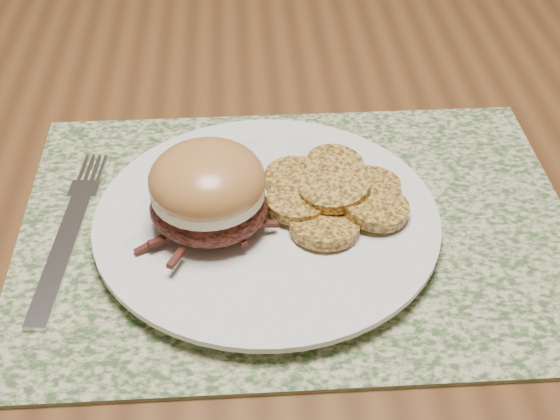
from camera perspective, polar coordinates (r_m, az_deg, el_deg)
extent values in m
cube|color=brown|center=(0.75, 1.10, 3.91)|extent=(1.50, 0.90, 0.04)
cube|color=#38542B|center=(0.64, 1.27, -1.23)|extent=(0.45, 0.33, 0.00)
cylinder|color=white|center=(0.63, -0.96, -0.91)|extent=(0.26, 0.26, 0.02)
ellipsoid|color=black|center=(0.60, -5.21, 0.26)|extent=(0.11, 0.11, 0.04)
cylinder|color=beige|center=(0.59, -5.31, 1.52)|extent=(0.11, 0.11, 0.01)
ellipsoid|color=#A46636|center=(0.59, -5.36, 2.23)|extent=(0.11, 0.11, 0.05)
cylinder|color=#C08838|center=(0.65, 1.27, 2.26)|extent=(0.07, 0.07, 0.01)
cylinder|color=#C08838|center=(0.66, 3.99, 3.17)|extent=(0.07, 0.07, 0.02)
cylinder|color=#C08838|center=(0.65, 6.38, 1.71)|extent=(0.06, 0.06, 0.01)
cylinder|color=#C08838|center=(0.62, 1.10, 0.47)|extent=(0.05, 0.05, 0.01)
cylinder|color=#C08838|center=(0.63, 4.01, 1.80)|extent=(0.07, 0.08, 0.02)
cylinder|color=#C08838|center=(0.62, 7.04, 0.20)|extent=(0.06, 0.06, 0.02)
cylinder|color=#C08838|center=(0.60, 3.27, -1.24)|extent=(0.08, 0.08, 0.02)
cube|color=silver|center=(0.63, -15.79, -3.39)|extent=(0.03, 0.15, 0.00)
cube|color=silver|center=(0.69, -14.12, 1.43)|extent=(0.03, 0.02, 0.00)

